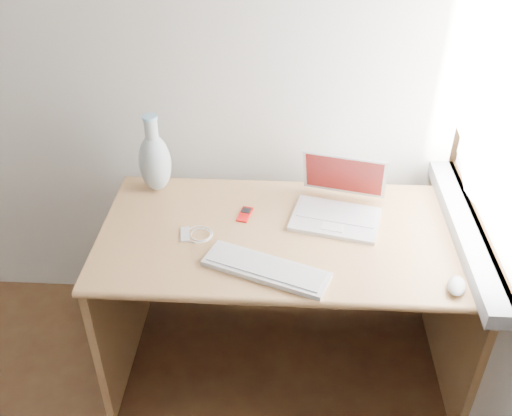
# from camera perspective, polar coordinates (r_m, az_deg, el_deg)

# --- Properties ---
(back_wall) EXTENTS (3.50, 0.04, 2.60)m
(back_wall) POSITION_cam_1_polar(r_m,az_deg,el_deg) (2.53, -20.99, 14.91)
(back_wall) COLOR silver
(back_wall) RESTS_ON floor
(window) EXTENTS (0.11, 0.99, 1.10)m
(window) POSITION_cam_1_polar(r_m,az_deg,el_deg) (2.05, 23.62, 8.97)
(window) COLOR white
(window) RESTS_ON right_wall
(desk) EXTENTS (1.44, 0.72, 0.76)m
(desk) POSITION_cam_1_polar(r_m,az_deg,el_deg) (2.38, 3.14, -5.37)
(desk) COLOR tan
(desk) RESTS_ON floor
(laptop) EXTENTS (0.38, 0.35, 0.23)m
(laptop) POSITION_cam_1_polar(r_m,az_deg,el_deg) (2.25, 7.95, 0.45)
(laptop) COLOR silver
(laptop) RESTS_ON desk
(external_keyboard) EXTENTS (0.46, 0.28, 0.02)m
(external_keyboard) POSITION_cam_1_polar(r_m,az_deg,el_deg) (1.99, 1.00, -6.08)
(external_keyboard) COLOR white
(external_keyboard) RESTS_ON desk
(mouse) EXTENTS (0.09, 0.11, 0.03)m
(mouse) POSITION_cam_1_polar(r_m,az_deg,el_deg) (2.03, 19.42, -7.35)
(mouse) COLOR silver
(mouse) RESTS_ON desk
(ipod) EXTENTS (0.06, 0.11, 0.01)m
(ipod) POSITION_cam_1_polar(r_m,az_deg,el_deg) (2.25, -1.12, -0.64)
(ipod) COLOR red
(ipod) RESTS_ON desk
(cable_coil) EXTENTS (0.14, 0.14, 0.01)m
(cable_coil) POSITION_cam_1_polar(r_m,az_deg,el_deg) (2.16, -5.76, -2.64)
(cable_coil) COLOR white
(cable_coil) RESTS_ON desk
(remote) EXTENTS (0.05, 0.09, 0.01)m
(remote) POSITION_cam_1_polar(r_m,az_deg,el_deg) (2.17, -7.10, -2.63)
(remote) COLOR white
(remote) RESTS_ON desk
(vase) EXTENTS (0.13, 0.13, 0.34)m
(vase) POSITION_cam_1_polar(r_m,az_deg,el_deg) (2.38, -10.09, 4.68)
(vase) COLOR silver
(vase) RESTS_ON desk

